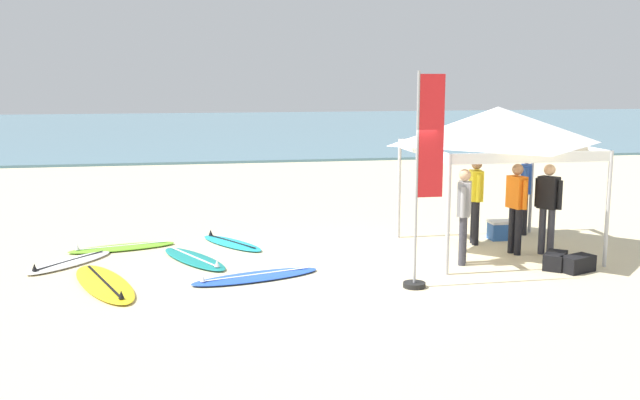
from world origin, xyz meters
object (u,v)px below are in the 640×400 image
surfboard_lime (122,247)px  person_black (548,203)px  surfboard_teal (194,259)px  gear_bag_by_pole (578,264)px  cooler_box (501,230)px  surfboard_white (69,262)px  surfboard_cyan (232,243)px  person_yellow (476,195)px  surfboard_yellow (104,283)px  banner_flag (423,189)px  surfboard_blue (255,276)px  person_orange (516,202)px  canopy_tent (498,126)px  person_grey (464,210)px  gear_bag_near_tent (555,260)px  person_blue (526,188)px

surfboard_lime → person_black: size_ratio=1.23×
surfboard_teal → gear_bag_by_pole: bearing=-16.5°
cooler_box → surfboard_white: bearing=-176.3°
surfboard_white → surfboard_cyan: 3.11m
person_yellow → gear_bag_by_pole: (0.95, -2.29, -0.85)m
person_yellow → person_black: bearing=-47.2°
surfboard_yellow → gear_bag_by_pole: bearing=-4.1°
surfboard_cyan → banner_flag: 4.73m
surfboard_blue → person_orange: 5.12m
surfboard_blue → surfboard_cyan: bearing=95.5°
person_yellow → person_orange: bearing=-64.5°
canopy_tent → cooler_box: size_ratio=6.06×
surfboard_cyan → person_grey: size_ratio=1.07×
canopy_tent → banner_flag: (-2.11, -2.09, -0.81)m
cooler_box → gear_bag_by_pole: bearing=-84.4°
surfboard_lime → surfboard_cyan: bearing=0.0°
gear_bag_near_tent → gear_bag_by_pole: size_ratio=1.00×
person_yellow → surfboard_yellow: bearing=-166.0°
gear_bag_near_tent → gear_bag_by_pole: bearing=-45.1°
person_yellow → cooler_box: 1.10m
surfboard_yellow → gear_bag_by_pole: (7.90, -0.56, 0.10)m
surfboard_teal → canopy_tent: bearing=-2.4°
surfboard_cyan → surfboard_lime: bearing=-180.0°
canopy_tent → surfboard_cyan: 5.62m
person_grey → gear_bag_near_tent: (1.49, -0.57, -0.85)m
person_blue → gear_bag_by_pole: person_blue is taller
canopy_tent → surfboard_lime: canopy_tent is taller
person_orange → person_yellow: (-0.43, 0.91, 0.00)m
gear_bag_by_pole → surfboard_blue: bearing=174.4°
gear_bag_near_tent → canopy_tent: bearing=111.3°
person_black → person_grey: 1.84m
person_blue → person_grey: same height
surfboard_lime → person_black: (7.88, -1.85, 0.95)m
surfboard_white → surfboard_teal: bearing=-3.4°
person_black → person_grey: same height
person_black → gear_bag_near_tent: (-0.31, -0.95, -0.85)m
person_blue → cooler_box: size_ratio=3.42×
surfboard_yellow → person_grey: (6.14, 0.28, 0.95)m
surfboard_yellow → surfboard_teal: 1.98m
surfboard_white → cooler_box: bearing=3.7°
person_grey → person_orange: bearing=23.7°
canopy_tent → surfboard_yellow: bearing=-171.0°
banner_flag → surfboard_blue: bearing=159.6°
surfboard_lime → banner_flag: (4.91, -3.49, 1.54)m
person_grey → surfboard_lime: bearing=159.8°
person_grey → gear_bag_by_pole: size_ratio=2.85×
cooler_box → person_yellow: bearing=-157.1°
person_yellow → gear_bag_near_tent: (0.68, -2.02, -0.85)m
surfboard_yellow → person_black: bearing=4.8°
surfboard_teal → person_black: (6.50, -0.69, 0.95)m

